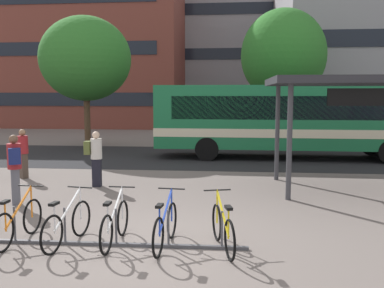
% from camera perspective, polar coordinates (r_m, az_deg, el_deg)
% --- Properties ---
extents(ground, '(200.00, 200.00, 0.00)m').
position_cam_1_polar(ground, '(8.07, -5.83, -13.38)').
color(ground, '#6B605B').
extents(bus_lane_asphalt, '(80.00, 7.20, 0.01)m').
position_cam_1_polar(bus_lane_asphalt, '(19.06, 0.93, -1.75)').
color(bus_lane_asphalt, '#232326').
rests_on(bus_lane_asphalt, ground).
extents(city_bus, '(12.07, 2.80, 3.20)m').
position_cam_1_polar(city_bus, '(19.02, 13.79, 3.41)').
color(city_bus, '#196B3D').
rests_on(city_bus, ground).
extents(bike_rack, '(5.79, 0.16, 0.70)m').
position_cam_1_polar(bike_rack, '(8.18, -13.54, -12.56)').
color(bike_rack, '#47474C').
rests_on(bike_rack, ground).
extents(parked_bicycle_orange_1, '(0.52, 1.72, 0.99)m').
position_cam_1_polar(parked_bicycle_orange_1, '(8.66, -22.41, -9.78)').
color(parked_bicycle_orange_1, black).
rests_on(parked_bicycle_orange_1, ground).
extents(parked_bicycle_white_2, '(0.52, 1.71, 0.99)m').
position_cam_1_polar(parked_bicycle_white_2, '(8.23, -16.50, -10.40)').
color(parked_bicycle_white_2, black).
rests_on(parked_bicycle_white_2, ground).
extents(parked_bicycle_white_3, '(0.52, 1.72, 0.99)m').
position_cam_1_polar(parked_bicycle_white_3, '(8.04, -10.37, -10.62)').
color(parked_bicycle_white_3, black).
rests_on(parked_bicycle_white_3, ground).
extents(parked_bicycle_blue_4, '(0.52, 1.72, 0.99)m').
position_cam_1_polar(parked_bicycle_blue_4, '(7.79, -3.61, -11.11)').
color(parked_bicycle_blue_4, black).
rests_on(parked_bicycle_blue_4, ground).
extents(parked_bicycle_yellow_5, '(0.61, 1.68, 0.99)m').
position_cam_1_polar(parked_bicycle_yellow_5, '(7.67, 4.20, -11.38)').
color(parked_bicycle_yellow_5, black).
rests_on(parked_bicycle_yellow_5, ground).
extents(transit_shelter, '(5.81, 3.58, 3.26)m').
position_cam_1_polar(transit_shelter, '(13.11, 23.26, 7.40)').
color(transit_shelter, '#38383D').
rests_on(transit_shelter, ground).
extents(commuter_black_pack_0, '(0.60, 0.57, 1.65)m').
position_cam_1_polar(commuter_black_pack_0, '(15.15, -21.94, -0.77)').
color(commuter_black_pack_0, '#47382D').
rests_on(commuter_black_pack_0, ground).
extents(commuter_navy_pack_1, '(0.53, 0.61, 1.78)m').
position_cam_1_polar(commuter_navy_pack_1, '(11.49, -22.86, -2.58)').
color(commuter_navy_pack_1, '#565660').
rests_on(commuter_navy_pack_1, ground).
extents(commuter_olive_pack_2, '(0.55, 0.37, 1.69)m').
position_cam_1_polar(commuter_olive_pack_2, '(13.06, -12.95, -1.45)').
color(commuter_olive_pack_2, black).
rests_on(commuter_olive_pack_2, ground).
extents(street_tree_0, '(4.79, 4.79, 7.65)m').
position_cam_1_polar(street_tree_0, '(24.96, 12.25, 11.62)').
color(street_tree_0, brown).
rests_on(street_tree_0, ground).
extents(street_tree_1, '(4.73, 4.73, 6.88)m').
position_cam_1_polar(street_tree_1, '(23.12, -14.20, 11.10)').
color(street_tree_1, brown).
rests_on(street_tree_1, ground).
extents(building_left_wing, '(22.95, 12.73, 16.51)m').
position_cam_1_polar(building_left_wing, '(43.76, -16.72, 13.47)').
color(building_left_wing, brown).
rests_on(building_left_wing, ground).
extents(building_centre_block, '(15.60, 13.40, 12.80)m').
position_cam_1_polar(building_centre_block, '(48.55, 4.05, 10.80)').
color(building_centre_block, gray).
rests_on(building_centre_block, ground).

